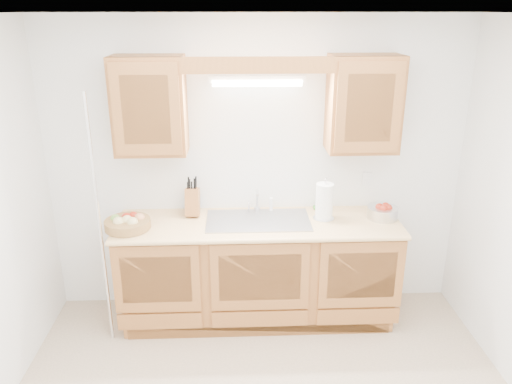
{
  "coord_description": "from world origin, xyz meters",
  "views": [
    {
      "loc": [
        -0.17,
        -2.52,
        2.53
      ],
      "look_at": [
        -0.03,
        0.85,
        1.28
      ],
      "focal_mm": 35.0,
      "sensor_mm": 36.0,
      "label": 1
    }
  ],
  "objects_px": {
    "fruit_basket": "(128,223)",
    "paper_towel": "(324,202)",
    "knife_block": "(193,201)",
    "apple_bowl": "(383,212)"
  },
  "relations": [
    {
      "from": "fruit_basket",
      "to": "paper_towel",
      "type": "distance_m",
      "value": 1.58
    },
    {
      "from": "fruit_basket",
      "to": "paper_towel",
      "type": "xyz_separation_m",
      "value": [
        1.57,
        0.13,
        0.1
      ]
    },
    {
      "from": "fruit_basket",
      "to": "paper_towel",
      "type": "bearing_deg",
      "value": 4.6
    },
    {
      "from": "knife_block",
      "to": "apple_bowl",
      "type": "height_order",
      "value": "knife_block"
    },
    {
      "from": "paper_towel",
      "to": "knife_block",
      "type": "bearing_deg",
      "value": 172.87
    },
    {
      "from": "fruit_basket",
      "to": "paper_towel",
      "type": "relative_size",
      "value": 1.25
    },
    {
      "from": "paper_towel",
      "to": "apple_bowl",
      "type": "distance_m",
      "value": 0.5
    },
    {
      "from": "fruit_basket",
      "to": "apple_bowl",
      "type": "distance_m",
      "value": 2.06
    },
    {
      "from": "knife_block",
      "to": "paper_towel",
      "type": "distance_m",
      "value": 1.09
    },
    {
      "from": "knife_block",
      "to": "paper_towel",
      "type": "bearing_deg",
      "value": -5.38
    }
  ]
}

